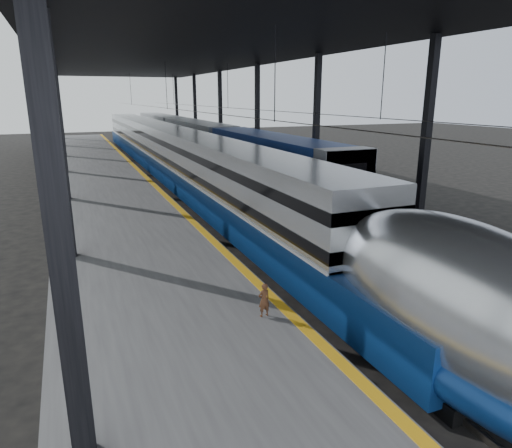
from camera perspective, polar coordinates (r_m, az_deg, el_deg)
ground at (r=14.28m, az=3.18°, el=-11.01°), size 160.00×160.00×0.00m
platform at (r=32.09m, az=-18.38°, el=4.27°), size 6.00×80.00×1.00m
yellow_strip at (r=32.31m, az=-13.49°, el=5.63°), size 0.30×80.00×0.01m
rails at (r=33.65m, az=-4.61°, el=4.80°), size 6.52×80.00×0.16m
canopy at (r=32.47m, az=-9.64°, el=20.26°), size 18.00×75.00×9.47m
tgv_train at (r=35.47m, az=-10.02°, el=8.15°), size 2.83×65.20×4.06m
second_train at (r=47.62m, az=-7.14°, el=10.26°), size 2.87×56.05×3.96m
child at (r=11.68m, az=1.01°, el=-9.47°), size 0.35×0.26×0.89m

